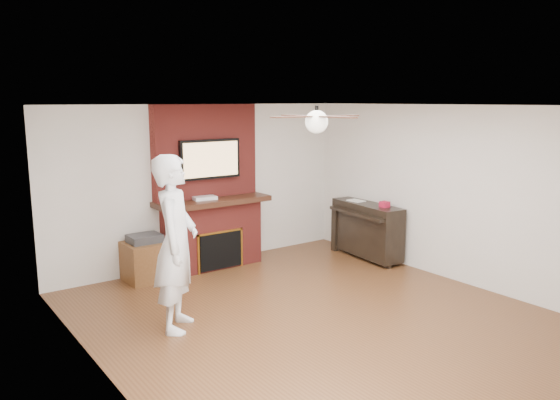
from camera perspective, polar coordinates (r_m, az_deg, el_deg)
room_shell at (r=6.35m, az=3.73°, el=-1.54°), size 5.36×5.86×2.86m
fireplace at (r=8.47m, az=-7.35°, el=-0.33°), size 1.78×0.64×2.50m
tv at (r=8.33m, az=-7.31°, el=4.25°), size 1.00×0.08×0.60m
ceiling_fan at (r=6.21m, az=3.84°, el=8.26°), size 1.21×1.21×0.31m
person at (r=6.18m, az=-10.82°, el=-4.47°), size 0.83×0.87×1.99m
side_table at (r=8.12m, az=-13.87°, el=-6.02°), size 0.59×0.59×0.67m
piano at (r=9.05m, az=9.02°, el=-2.99°), size 0.64×1.42×1.00m
cable_box at (r=8.31m, az=-7.88°, el=0.21°), size 0.37×0.24×0.05m
candle_orange at (r=8.39m, az=-7.85°, el=-7.05°), size 0.07×0.07×0.12m
candle_green at (r=8.54m, az=-6.10°, el=-6.79°), size 0.07×0.07×0.09m
candle_cream at (r=8.64m, az=-5.65°, el=-6.55°), size 0.09×0.09×0.10m
candle_blue at (r=8.61m, az=-5.28°, el=-6.66°), size 0.06×0.06×0.08m
candle_cream_extra at (r=8.46m, az=-7.88°, el=-6.96°), size 0.09×0.09×0.10m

